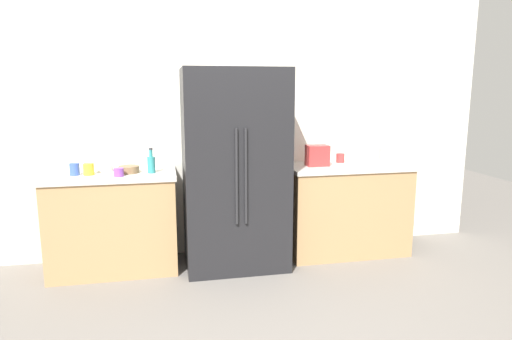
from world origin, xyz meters
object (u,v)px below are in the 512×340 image
object	(u,v)px
cup_a	(119,172)
cup_c	(340,158)
refrigerator	(235,169)
cup_d	(75,169)
bowl_b	(104,168)
toaster	(317,156)
cup_b	(89,169)
bowl_a	(129,169)
bottle_a	(151,164)
rice_cooker	(368,151)

from	to	relation	value
cup_a	cup_c	bearing A→B (deg)	7.78
refrigerator	cup_c	xyz separation A→B (m)	(1.12, 0.21, 0.04)
cup_d	cup_a	bearing A→B (deg)	-19.04
refrigerator	bowl_b	bearing A→B (deg)	170.25
toaster	cup_b	distance (m)	2.11
cup_c	bowl_a	size ratio (longest dim) A/B	0.51
cup_c	bowl_b	xyz separation A→B (m)	(-2.30, -0.01, -0.02)
bottle_a	bowl_a	distance (m)	0.21
toaster	cup_c	distance (m)	0.33
bowl_b	refrigerator	bearing A→B (deg)	-9.75
refrigerator	rice_cooker	distance (m)	1.36
bottle_a	cup_d	xyz separation A→B (m)	(-0.65, 0.02, -0.03)
cup_b	bowl_b	distance (m)	0.20
refrigerator	cup_d	bearing A→B (deg)	178.13
toaster	cup_d	distance (m)	2.23
toaster	bowl_b	distance (m)	2.01
cup_b	bowl_b	xyz separation A→B (m)	(0.11, 0.17, -0.02)
rice_cooker	bottle_a	xyz separation A→B (m)	(-2.10, -0.04, -0.04)
cup_c	cup_b	bearing A→B (deg)	-175.90
cup_d	toaster	bearing A→B (deg)	0.69
rice_cooker	bowl_a	size ratio (longest dim) A/B	1.53
rice_cooker	cup_c	distance (m)	0.28
cup_c	cup_a	bearing A→B (deg)	-172.22
rice_cooker	bottle_a	size ratio (longest dim) A/B	1.24
refrigerator	bowl_a	bearing A→B (deg)	175.90
toaster	rice_cooker	size ratio (longest dim) A/B	0.75
refrigerator	rice_cooker	bearing A→B (deg)	2.58
cup_a	bowl_b	bearing A→B (deg)	117.98
toaster	cup_b	size ratio (longest dim) A/B	2.05
cup_a	bowl_a	xyz separation A→B (m)	(0.07, 0.15, -0.01)
cup_d	bowl_b	size ratio (longest dim) A/B	0.71
refrigerator	toaster	world-z (taller)	refrigerator
cup_c	bowl_a	distance (m)	2.08
cup_c	bowl_b	bearing A→B (deg)	-179.86
refrigerator	toaster	distance (m)	0.84
bottle_a	bowl_a	size ratio (longest dim) A/B	1.24
rice_cooker	cup_d	xyz separation A→B (m)	(-2.76, -0.02, -0.07)
bowl_b	rice_cooker	bearing A→B (deg)	-3.19
refrigerator	bottle_a	xyz separation A→B (m)	(-0.75, 0.02, 0.08)
bottle_a	rice_cooker	bearing A→B (deg)	1.08
cup_b	cup_d	world-z (taller)	cup_d
toaster	cup_d	bearing A→B (deg)	-179.31
cup_a	bowl_b	xyz separation A→B (m)	(-0.15, 0.29, -0.01)
toaster	refrigerator	bearing A→B (deg)	-175.00
rice_cooker	cup_a	size ratio (longest dim) A/B	3.38
refrigerator	bottle_a	distance (m)	0.75
rice_cooker	bottle_a	world-z (taller)	rice_cooker
cup_b	bowl_a	distance (m)	0.34
rice_cooker	cup_a	distance (m)	2.38
toaster	rice_cooker	xyz separation A→B (m)	(0.53, -0.01, 0.03)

